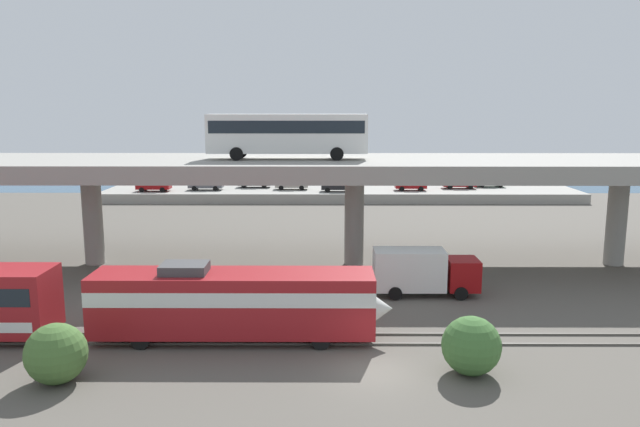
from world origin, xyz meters
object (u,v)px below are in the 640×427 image
transit_bus_on_overpass (288,132)px  parked_car_5 (338,186)px  parked_car_7 (489,181)px  parked_car_0 (411,185)px  service_truck_west (422,271)px  parked_car_1 (291,184)px  train_locomotive (247,300)px  parked_car_4 (154,185)px  parked_car_6 (254,182)px  parked_car_2 (206,184)px  parked_car_3 (459,183)px

transit_bus_on_overpass → parked_car_5: transit_bus_on_overpass is taller
parked_car_5 → parked_car_7: 21.66m
transit_bus_on_overpass → parked_car_0: bearing=67.1°
service_truck_west → parked_car_1: (-10.76, 42.62, 0.38)m
train_locomotive → parked_car_4: bearing=110.4°
parked_car_6 → parked_car_7: (32.45, 0.78, -0.00)m
parked_car_6 → parked_car_7: bearing=1.4°
service_truck_west → parked_car_4: bearing=125.1°
parked_car_1 → parked_car_2: size_ratio=0.97×
parked_car_5 → parked_car_6: (-11.36, 4.18, 0.00)m
train_locomotive → service_truck_west: bearing=37.2°
parked_car_1 → train_locomotive: bearing=-89.7°
parked_car_6 → parked_car_7: 32.46m
train_locomotive → parked_car_6: bearing=95.9°
parked_car_4 → parked_car_2: bearing=-168.7°
parked_car_0 → parked_car_7: size_ratio=1.01×
train_locomotive → parked_car_4: train_locomotive is taller
parked_car_3 → parked_car_4: bearing=4.2°
parked_car_1 → parked_car_5: bearing=-18.9°
train_locomotive → service_truck_west: (10.49, 7.95, -0.56)m
parked_car_6 → parked_car_0: bearing=-8.0°
service_truck_west → parked_car_6: 47.47m
transit_bus_on_overpass → parked_car_6: size_ratio=2.70×
transit_bus_on_overpass → service_truck_west: (9.19, -7.77, -8.70)m
parked_car_5 → parked_car_2: bearing=-4.9°
service_truck_west → parked_car_4: service_truck_west is taller
service_truck_west → parked_car_1: size_ratio=1.56×
transit_bus_on_overpass → parked_car_4: transit_bus_on_overpass is taller
train_locomotive → parked_car_2: train_locomotive is taller
service_truck_west → parked_car_3: service_truck_west is taller
parked_car_2 → train_locomotive: bearing=-76.9°
transit_bus_on_overpass → parked_car_1: (-1.57, 34.86, -8.32)m
service_truck_west → parked_car_1: service_truck_west is taller
service_truck_west → parked_car_3: 45.31m
parked_car_0 → parked_car_1: 15.91m
train_locomotive → service_truck_west: train_locomotive is taller
parked_car_0 → parked_car_7: bearing=-161.8°
train_locomotive → parked_car_7: bearing=63.2°
parked_car_0 → parked_car_3: same height
parked_car_1 → parked_car_7: same height
parked_car_4 → parked_car_6: same height
transit_bus_on_overpass → parked_car_2: 37.57m
parked_car_1 → parked_car_2: (-11.38, -0.59, 0.00)m
parked_car_5 → train_locomotive: bearing=83.1°
parked_car_0 → parked_car_5: same height
parked_car_6 → parked_car_5: bearing=-20.2°
train_locomotive → parked_car_3: 56.31m
parked_car_0 → parked_car_4: size_ratio=0.94×
parked_car_1 → parked_car_4: (-17.88, -1.88, 0.00)m
parked_car_5 → parked_car_1: bearing=-18.9°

